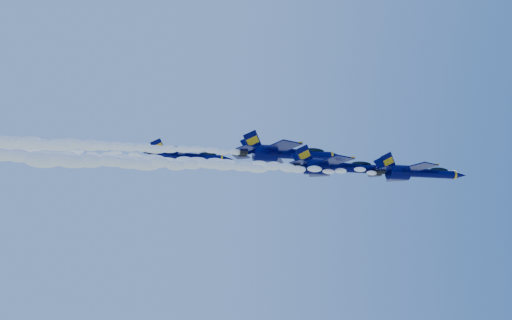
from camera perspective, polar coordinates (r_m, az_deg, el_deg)
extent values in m
cylinder|color=#00013A|center=(83.65, 19.32, -1.49)|extent=(7.97, 1.33, 1.33)
ellipsoid|color=#00013A|center=(80.99, 15.91, -1.37)|extent=(1.38, 2.39, 5.67)
cone|color=#00013A|center=(86.35, 22.27, -1.62)|extent=(2.30, 1.33, 1.33)
cylinder|color=#EDA60F|center=(85.77, 21.67, -1.60)|extent=(0.31, 1.38, 1.38)
ellipsoid|color=black|center=(84.57, 20.16, -1.10)|extent=(3.19, 1.04, 0.88)
cube|color=#EDA60F|center=(84.51, 20.18, -1.27)|extent=(3.72, 0.89, 0.16)
cube|color=#00013A|center=(78.72, 18.09, -0.78)|extent=(4.75, 5.63, 0.16)
cube|color=#00013A|center=(84.78, 15.80, -1.96)|extent=(4.75, 5.63, 0.16)
cube|color=#EDA60F|center=(79.35, 18.87, -0.75)|extent=(2.14, 4.43, 0.09)
cube|color=#EDA60F|center=(85.36, 16.54, -1.93)|extent=(2.14, 4.43, 0.09)
cube|color=#00013A|center=(79.66, 14.89, -0.20)|extent=(2.88, 0.91, 3.10)
cube|color=#00013A|center=(81.27, 14.32, -0.53)|extent=(2.88, 0.91, 3.10)
cylinder|color=black|center=(79.13, 14.10, -1.22)|extent=(1.06, 0.97, 0.97)
cylinder|color=black|center=(80.14, 13.75, -1.41)|extent=(1.06, 0.97, 0.97)
cube|color=#EDA60F|center=(82.51, 17.69, -0.96)|extent=(9.74, 0.31, 0.07)
ellipsoid|color=white|center=(72.64, -4.90, -0.66)|extent=(50.82, 2.10, 1.89)
cylinder|color=#00013A|center=(80.78, 10.90, -0.92)|extent=(8.59, 1.43, 1.43)
ellipsoid|color=#00013A|center=(78.74, 6.84, -0.76)|extent=(1.49, 2.58, 6.11)
cone|color=#00013A|center=(82.98, 14.46, -1.09)|extent=(2.48, 1.43, 1.43)
cylinder|color=#EDA60F|center=(82.50, 13.74, -1.06)|extent=(0.33, 1.49, 1.49)
ellipsoid|color=black|center=(81.57, 11.94, -0.49)|extent=(3.44, 1.12, 0.95)
cube|color=#EDA60F|center=(81.50, 11.95, -0.68)|extent=(4.01, 0.95, 0.17)
cube|color=#00013A|center=(75.82, 8.95, -0.08)|extent=(5.12, 6.07, 0.17)
cube|color=#00013A|center=(82.80, 7.17, -1.43)|extent=(5.12, 6.07, 0.17)
cube|color=#EDA60F|center=(76.30, 9.90, -0.06)|extent=(2.30, 4.78, 0.10)
cube|color=#EDA60F|center=(83.24, 8.04, -1.41)|extent=(2.30, 4.78, 0.10)
cube|color=#00013A|center=(77.59, 5.55, 0.55)|extent=(3.11, 0.98, 3.35)
cube|color=#00013A|center=(79.44, 5.14, 0.17)|extent=(3.11, 0.98, 3.35)
cylinder|color=black|center=(77.20, 4.62, -0.56)|extent=(1.15, 1.05, 1.05)
cylinder|color=black|center=(78.36, 4.37, -0.79)|extent=(1.15, 1.05, 1.05)
cube|color=#EDA60F|center=(79.95, 8.97, -0.31)|extent=(10.50, 0.33, 0.08)
ellipsoid|color=white|center=(75.14, -14.88, 0.06)|extent=(50.82, 2.26, 2.04)
cylinder|color=#00013A|center=(91.89, 5.46, 0.57)|extent=(10.33, 1.72, 1.72)
ellipsoid|color=#00013A|center=(90.13, 1.05, 0.78)|extent=(1.79, 3.10, 7.35)
cone|color=#00013A|center=(93.96, 9.36, 0.35)|extent=(2.99, 1.72, 1.72)
cylinder|color=#EDA60F|center=(93.50, 8.57, 0.40)|extent=(0.40, 1.79, 1.79)
ellipsoid|color=black|center=(92.69, 6.60, 1.02)|extent=(4.13, 1.34, 1.14)
cube|color=#EDA60F|center=(92.59, 6.61, 0.82)|extent=(4.82, 1.15, 0.21)
cube|color=#00013A|center=(86.31, 3.03, 1.57)|extent=(6.16, 7.30, 0.21)
cube|color=#00013A|center=(94.89, 1.68, 0.00)|extent=(6.16, 7.30, 0.21)
cube|color=#EDA60F|center=(86.74, 4.06, 1.58)|extent=(2.77, 5.75, 0.11)
cube|color=#EDA60F|center=(95.28, 2.62, 0.02)|extent=(2.77, 5.75, 0.11)
cube|color=#00013A|center=(89.03, -0.39, 2.18)|extent=(3.74, 1.18, 4.03)
cube|color=#00013A|center=(91.29, -0.67, 1.74)|extent=(3.74, 1.18, 4.03)
cylinder|color=black|center=(88.67, -1.39, 1.02)|extent=(1.38, 1.26, 1.26)
cylinder|color=black|center=(90.09, -1.55, 0.76)|extent=(1.38, 1.26, 1.26)
cube|color=#EDA60F|center=(91.24, 3.37, 1.23)|extent=(12.63, 0.40, 0.09)
ellipsoid|color=white|center=(88.90, -18.22, 1.53)|extent=(50.82, 2.72, 2.45)
cylinder|color=#00013A|center=(94.86, -6.49, 0.27)|extent=(8.26, 1.38, 1.38)
ellipsoid|color=#00013A|center=(94.59, -9.97, 0.42)|extent=(1.43, 2.48, 5.87)
cone|color=#00013A|center=(95.40, -3.30, 0.10)|extent=(2.39, 1.38, 1.38)
cylinder|color=#EDA60F|center=(95.27, -3.96, 0.14)|extent=(0.32, 1.43, 1.43)
ellipsoid|color=black|center=(95.17, -5.54, 0.62)|extent=(3.30, 1.07, 0.91)
cube|color=#EDA60F|center=(95.10, -5.54, 0.46)|extent=(3.85, 0.92, 0.17)
cube|color=#00013A|center=(91.11, -8.88, 1.01)|extent=(4.92, 5.83, 0.17)
cube|color=#00013A|center=(98.18, -9.07, -0.17)|extent=(4.92, 5.83, 0.17)
cube|color=#EDA60F|center=(91.19, -8.07, 1.02)|extent=(2.21, 4.59, 0.09)
cube|color=#EDA60F|center=(98.25, -8.32, -0.16)|extent=(2.21, 4.59, 0.09)
cube|color=#00013A|center=(94.05, -11.15, 1.47)|extent=(2.99, 0.94, 3.22)
cube|color=#00013A|center=(95.90, -11.16, 1.15)|extent=(2.99, 0.94, 3.22)
cylinder|color=black|center=(94.02, -11.92, 0.59)|extent=(1.10, 1.01, 1.01)
cylinder|color=black|center=(95.17, -11.92, 0.40)|extent=(1.10, 1.01, 1.01)
cube|color=#EDA60F|center=(94.89, -8.13, 0.77)|extent=(10.09, 0.32, 0.07)
ellipsoid|color=white|center=(98.50, -27.14, 1.05)|extent=(50.82, 2.17, 1.96)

